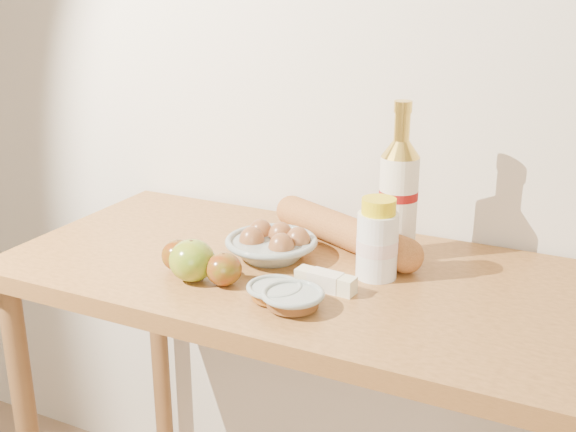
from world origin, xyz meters
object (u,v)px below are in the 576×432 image
Objects in this scene: cream_bottle at (377,241)px; baguette at (344,231)px; bourbon_bottle at (398,196)px; table at (294,321)px; egg_bowl at (272,245)px.

cream_bottle reaches higher than baguette.
bourbon_bottle is 0.13m from cream_bottle.
cream_bottle is at bearing -88.75° from bourbon_bottle.
baguette is at bearing 156.80° from cream_bottle.
egg_bowl is at bearing 157.77° from table.
baguette is at bearing -178.64° from bourbon_bottle.
egg_bowl is (-0.06, 0.03, 0.15)m from table.
bourbon_bottle reaches higher than table.
bourbon_bottle is at bearing 24.45° from baguette.
bourbon_bottle is at bearing 112.14° from cream_bottle.
egg_bowl is 0.17m from baguette.
table is at bearing -22.23° from egg_bowl.
bourbon_bottle is 0.15m from baguette.
baguette is (0.11, 0.12, 0.01)m from egg_bowl.
bourbon_bottle is 1.55× the size of egg_bowl.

